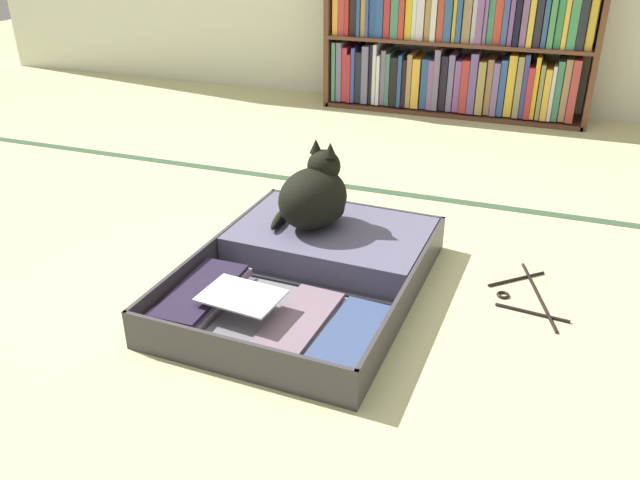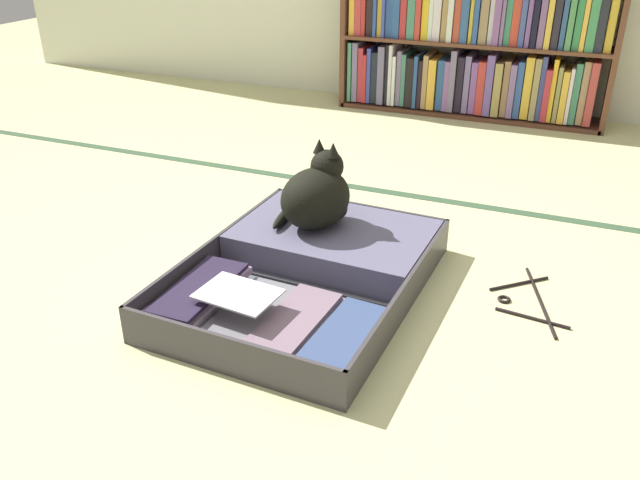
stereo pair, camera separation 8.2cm
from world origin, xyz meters
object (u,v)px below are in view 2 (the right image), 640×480
object	(u,v)px
bookshelf	(473,46)
black_cat	(318,196)
open_suitcase	(314,265)
clothes_hanger	(528,300)

from	to	relation	value
bookshelf	black_cat	world-z (taller)	bookshelf
open_suitcase	black_cat	distance (m)	0.24
open_suitcase	black_cat	bearing A→B (deg)	108.41
black_cat	clothes_hanger	xyz separation A→B (m)	(0.72, -0.03, -0.22)
bookshelf	clothes_hanger	bearing A→B (deg)	-73.53
black_cat	clothes_hanger	distance (m)	0.75
clothes_hanger	bookshelf	bearing A→B (deg)	106.47
open_suitcase	black_cat	world-z (taller)	black_cat
bookshelf	open_suitcase	world-z (taller)	bookshelf
black_cat	clothes_hanger	bearing A→B (deg)	-2.12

